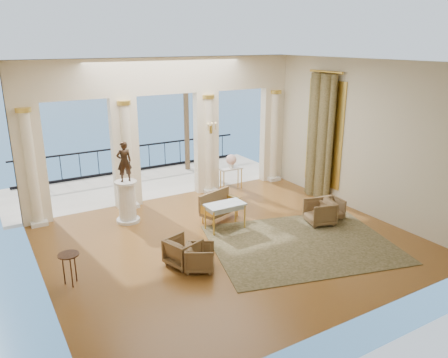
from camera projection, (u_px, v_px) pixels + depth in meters
floor at (230, 241)px, 11.32m from camera, size 9.00×9.00×0.00m
room_walls at (257, 141)px, 9.53m from camera, size 9.00×9.00×9.00m
arcade at (167, 120)px, 13.67m from camera, size 9.00×0.56×4.50m
terrace at (148, 183)px, 16.09m from camera, size 10.00×3.60×0.10m
balustrade at (133, 161)px, 17.27m from camera, size 9.00×0.06×1.03m
palm_tree at (185, 65)px, 16.46m from camera, size 2.00×2.00×4.50m
sea at (12, 121)px, 62.39m from camera, size 160.00×160.00×0.00m
curtain at (320, 137)px, 14.01m from camera, size 0.33×1.40×4.09m
window_frame at (324, 134)px, 14.08m from camera, size 0.04×1.60×3.40m
wall_sconce at (211, 129)px, 14.20m from camera, size 0.30×0.11×0.33m
rug at (302, 244)px, 11.16m from camera, size 5.27×4.56×0.02m
armchair_a at (200, 256)px, 9.84m from camera, size 0.84×0.85×0.66m
armchair_b at (330, 208)px, 12.68m from camera, size 0.72×0.69×0.68m
armchair_c at (320, 211)px, 12.31m from camera, size 0.86×0.90×0.76m
armchair_d at (183, 250)px, 10.06m from camera, size 0.83×0.86×0.71m
settee at (218, 206)px, 12.63m from camera, size 1.34×0.89×0.82m
game_table at (225, 206)px, 11.87m from camera, size 1.07×0.59×0.74m
pedestal at (127, 202)px, 12.39m from camera, size 0.66×0.66×1.22m
statue at (124, 162)px, 12.02m from camera, size 0.43×0.30×1.14m
console_table at (231, 172)px, 15.10m from camera, size 0.81×0.33×0.76m
urn at (231, 160)px, 14.98m from camera, size 0.37×0.37×0.49m
side_table at (69, 258)px, 9.15m from camera, size 0.44×0.44×0.71m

